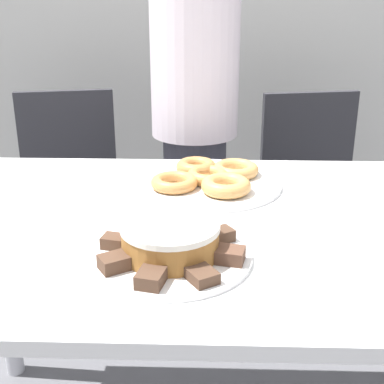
# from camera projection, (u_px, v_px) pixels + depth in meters

# --- Properties ---
(table) EXTENTS (1.44, 0.91, 0.77)m
(table) POSITION_uv_depth(u_px,v_px,m) (204.00, 258.00, 1.26)
(table) COLOR white
(table) RESTS_ON ground_plane
(person_standing) EXTENTS (0.30, 0.30, 1.59)m
(person_standing) POSITION_uv_depth(u_px,v_px,m) (195.00, 115.00, 1.87)
(person_standing) COLOR #383842
(person_standing) RESTS_ON ground_plane
(office_chair_left) EXTENTS (0.52, 0.52, 0.87)m
(office_chair_left) POSITION_uv_depth(u_px,v_px,m) (71.00, 209.00, 2.20)
(office_chair_left) COLOR black
(office_chair_left) RESTS_ON ground_plane
(office_chair_right) EXTENTS (0.51, 0.51, 0.87)m
(office_chair_right) POSITION_uv_depth(u_px,v_px,m) (316.00, 212.00, 2.17)
(office_chair_right) COLOR black
(office_chair_right) RESTS_ON ground_plane
(plate_cake) EXTENTS (0.32, 0.32, 0.01)m
(plate_cake) POSITION_uv_depth(u_px,v_px,m) (171.00, 256.00, 1.05)
(plate_cake) COLOR white
(plate_cake) RESTS_ON table
(plate_donuts) EXTENTS (0.40, 0.40, 0.01)m
(plate_donuts) POSITION_uv_depth(u_px,v_px,m) (208.00, 183.00, 1.44)
(plate_donuts) COLOR white
(plate_donuts) RESTS_ON table
(frosted_cake) EXTENTS (0.19, 0.19, 0.07)m
(frosted_cake) POSITION_uv_depth(u_px,v_px,m) (170.00, 239.00, 1.04)
(frosted_cake) COLOR #9E662D
(frosted_cake) RESTS_ON plate_cake
(lamington_0) EXTENTS (0.06, 0.06, 0.03)m
(lamington_0) POSITION_uv_depth(u_px,v_px,m) (221.00, 235.00, 1.10)
(lamington_0) COLOR #513828
(lamington_0) RESTS_ON plate_cake
(lamington_1) EXTENTS (0.06, 0.06, 0.02)m
(lamington_1) POSITION_uv_depth(u_px,v_px,m) (186.00, 225.00, 1.15)
(lamington_1) COLOR brown
(lamington_1) RESTS_ON plate_cake
(lamington_2) EXTENTS (0.07, 0.07, 0.02)m
(lamington_2) POSITION_uv_depth(u_px,v_px,m) (144.00, 226.00, 1.14)
(lamington_2) COLOR #513828
(lamington_2) RESTS_ON plate_cake
(lamington_3) EXTENTS (0.05, 0.05, 0.02)m
(lamington_3) POSITION_uv_depth(u_px,v_px,m) (114.00, 241.00, 1.07)
(lamington_3) COLOR #513828
(lamington_3) RESTS_ON plate_cake
(lamington_4) EXTENTS (0.07, 0.06, 0.03)m
(lamington_4) POSITION_uv_depth(u_px,v_px,m) (114.00, 263.00, 0.99)
(lamington_4) COLOR #513828
(lamington_4) RESTS_ON plate_cake
(lamington_5) EXTENTS (0.06, 0.06, 0.03)m
(lamington_5) POSITION_uv_depth(u_px,v_px,m) (151.00, 278.00, 0.94)
(lamington_5) COLOR #513828
(lamington_5) RESTS_ON plate_cake
(lamington_6) EXTENTS (0.07, 0.07, 0.02)m
(lamington_6) POSITION_uv_depth(u_px,v_px,m) (202.00, 276.00, 0.95)
(lamington_6) COLOR #513828
(lamington_6) RESTS_ON plate_cake
(lamington_7) EXTENTS (0.06, 0.06, 0.03)m
(lamington_7) POSITION_uv_depth(u_px,v_px,m) (230.00, 255.00, 1.01)
(lamington_7) COLOR brown
(lamington_7) RESTS_ON plate_cake
(donut_0) EXTENTS (0.11, 0.11, 0.03)m
(donut_0) POSITION_uv_depth(u_px,v_px,m) (208.00, 176.00, 1.43)
(donut_0) COLOR #D18E4C
(donut_0) RESTS_ON plate_donuts
(donut_1) EXTENTS (0.13, 0.13, 0.03)m
(donut_1) POSITION_uv_depth(u_px,v_px,m) (236.00, 169.00, 1.48)
(donut_1) COLOR tan
(donut_1) RESTS_ON plate_donuts
(donut_2) EXTENTS (0.11, 0.11, 0.04)m
(donut_2) POSITION_uv_depth(u_px,v_px,m) (196.00, 167.00, 1.49)
(donut_2) COLOR #C68447
(donut_2) RESTS_ON plate_donuts
(donut_3) EXTENTS (0.12, 0.12, 0.03)m
(donut_3) POSITION_uv_depth(u_px,v_px,m) (174.00, 182.00, 1.38)
(donut_3) COLOR #D18E4C
(donut_3) RESTS_ON plate_donuts
(donut_4) EXTENTS (0.13, 0.13, 0.04)m
(donut_4) POSITION_uv_depth(u_px,v_px,m) (226.00, 186.00, 1.35)
(donut_4) COLOR tan
(donut_4) RESTS_ON plate_donuts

